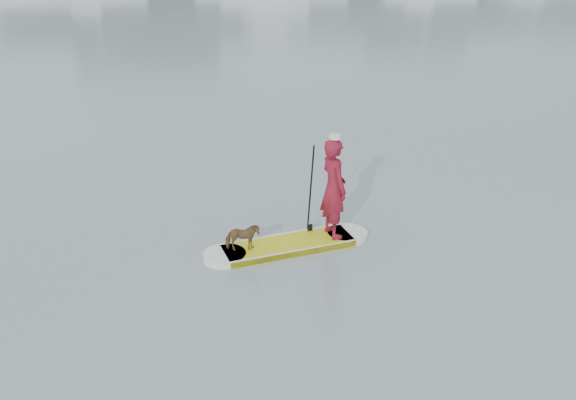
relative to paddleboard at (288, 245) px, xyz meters
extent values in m
plane|color=slate|center=(2.73, 2.86, -0.06)|extent=(140.00, 140.00, 0.00)
cube|color=gold|center=(0.00, 0.00, 0.00)|extent=(2.62, 1.36, 0.12)
cylinder|color=silver|center=(-1.22, -0.29, 0.00)|extent=(0.80, 0.80, 0.12)
cylinder|color=silver|center=(1.22, 0.29, 0.00)|extent=(0.80, 0.80, 0.12)
cube|color=silver|center=(-0.09, 0.36, 0.00)|extent=(2.45, 0.64, 0.12)
cube|color=silver|center=(0.09, -0.36, 0.00)|extent=(2.45, 0.64, 0.12)
imported|color=maroon|center=(0.90, 0.21, 1.04)|extent=(0.66, 0.82, 1.96)
cylinder|color=silver|center=(0.90, 0.21, 2.06)|extent=(0.22, 0.22, 0.07)
imported|color=#55321D|center=(-0.88, -0.21, 0.33)|extent=(0.63, 0.29, 0.53)
cylinder|color=black|center=(0.49, 0.42, 0.94)|extent=(0.10, 0.30, 1.89)
cube|color=black|center=(0.49, 0.42, 0.04)|extent=(0.10, 0.04, 0.32)
camera|label=1|loc=(-1.33, -10.73, 5.79)|focal=40.00mm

